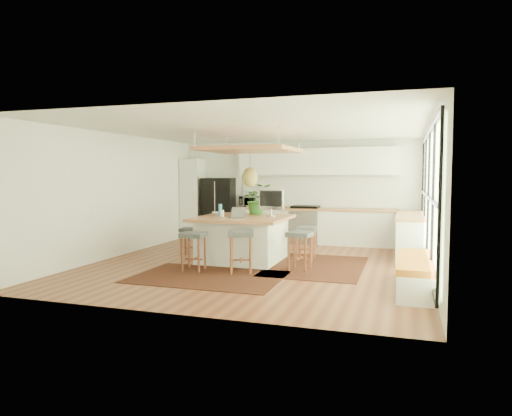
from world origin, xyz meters
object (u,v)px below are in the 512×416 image
(stool_near_left, at_px, (194,252))
(stool_near_right, at_px, (241,254))
(island, at_px, (243,239))
(microwave, at_px, (250,200))
(fridge, at_px, (219,206))
(stool_right_front, at_px, (300,252))
(monitor, at_px, (271,204))
(stool_right_back, at_px, (306,243))
(island_plant, at_px, (257,202))
(stool_left_side, at_px, (190,241))
(laptop, at_px, (236,212))

(stool_near_left, relative_size, stool_near_right, 0.94)
(island, bearing_deg, microwave, 105.62)
(fridge, relative_size, stool_right_front, 2.35)
(stool_near_right, xyz_separation_m, monitor, (0.16, 1.44, 0.83))
(stool_right_back, height_order, microwave, microwave)
(stool_near_left, height_order, monitor, monitor)
(stool_near_left, distance_m, island_plant, 2.15)
(island, xyz_separation_m, island_plant, (0.12, 0.63, 0.73))
(stool_near_right, relative_size, island_plant, 1.15)
(stool_left_side, xyz_separation_m, microwave, (0.48, 2.78, 0.75))
(stool_near_right, height_order, stool_right_front, stool_near_right)
(fridge, xyz_separation_m, stool_near_right, (2.12, -4.07, -0.57))
(stool_right_back, bearing_deg, fridge, 141.20)
(stool_right_front, relative_size, stool_left_side, 1.15)
(stool_right_front, relative_size, laptop, 2.21)
(island, bearing_deg, stool_left_side, 175.81)
(stool_near_right, height_order, island_plant, island_plant)
(stool_right_back, bearing_deg, stool_near_left, -135.05)
(fridge, height_order, stool_near_left, fridge)
(stool_right_back, bearing_deg, monitor, -162.31)
(stool_near_right, xyz_separation_m, laptop, (-0.39, 0.80, 0.70))
(monitor, bearing_deg, stool_near_left, -106.93)
(island_plant, bearing_deg, monitor, -39.17)
(island, relative_size, stool_left_side, 2.91)
(stool_right_back, bearing_deg, stool_left_side, -170.46)
(stool_right_back, distance_m, island_plant, 1.40)
(island, bearing_deg, laptop, -93.09)
(island, height_order, laptop, laptop)
(stool_near_right, relative_size, monitor, 1.27)
(stool_near_right, bearing_deg, stool_right_front, 29.72)
(laptop, bearing_deg, stool_right_back, 41.75)
(stool_left_side, xyz_separation_m, monitor, (1.81, 0.20, 0.83))
(laptop, height_order, island_plant, island_plant)
(monitor, xyz_separation_m, island_plant, (-0.41, 0.34, 0.00))
(stool_left_side, bearing_deg, stool_near_left, -60.96)
(laptop, bearing_deg, stool_near_left, -112.88)
(island, bearing_deg, stool_right_front, -23.89)
(fridge, distance_m, monitor, 3.49)
(island, relative_size, laptop, 5.60)
(stool_near_left, relative_size, laptop, 2.19)
(stool_left_side, xyz_separation_m, laptop, (1.26, -0.45, 0.70))
(laptop, distance_m, monitor, 0.86)
(laptop, xyz_separation_m, microwave, (-0.78, 3.22, 0.06))
(stool_near_right, xyz_separation_m, stool_right_back, (0.86, 1.67, 0.00))
(stool_near_left, distance_m, monitor, 2.05)
(stool_near_left, height_order, stool_right_back, stool_near_left)
(island, height_order, stool_right_back, island)
(monitor, relative_size, microwave, 1.14)
(stool_near_right, distance_m, stool_right_back, 1.88)
(laptop, height_order, microwave, microwave)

